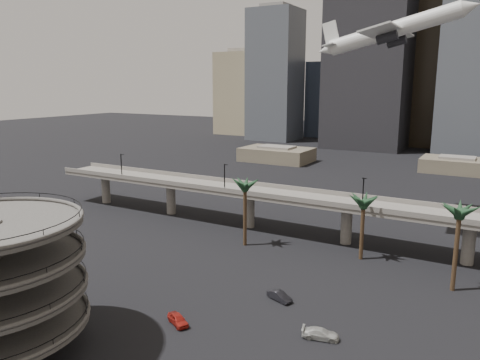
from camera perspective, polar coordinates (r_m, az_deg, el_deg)
The scene contains 8 objects.
overpass at distance 98.38m, azimuth 6.81°, elevation -2.56°, with size 130.00×9.30×14.70m.
palm_trees at distance 84.27m, azimuth 18.36°, elevation -2.72°, with size 54.40×18.40×14.00m.
low_buildings at distance 180.03m, azimuth 19.89°, elevation 1.84°, with size 135.00×27.50×6.80m.
skyline at distance 251.11m, azimuth 25.57°, elevation 12.77°, with size 269.00×86.00×112.53m.
airborne_jet at distance 109.10m, azimuth 18.05°, elevation 16.91°, with size 33.42×29.33×11.39m.
car_a at distance 65.21m, azimuth -7.58°, elevation -16.50°, with size 1.63×4.04×1.38m, color #AD2018.
car_b at distance 71.19m, azimuth 4.83°, elevation -13.91°, with size 1.43×4.10×1.35m, color black.
car_c at distance 62.38m, azimuth 9.79°, elevation -17.98°, with size 1.89×4.65×1.35m, color #B4B5B1.
Camera 1 is at (37.19, -32.87, 31.34)m, focal length 35.00 mm.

